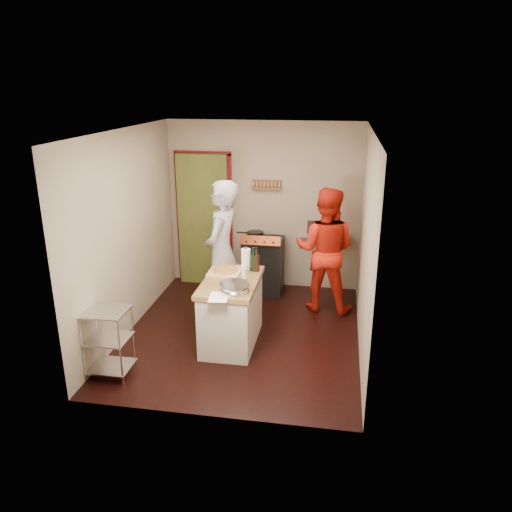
{
  "coord_description": "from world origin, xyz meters",
  "views": [
    {
      "loc": [
        1.15,
        -5.75,
        3.13
      ],
      "look_at": [
        0.18,
        0.0,
        1.09
      ],
      "focal_mm": 35.0,
      "sensor_mm": 36.0,
      "label": 1
    }
  ],
  "objects_px": {
    "person_stripe": "(222,253)",
    "person_red": "(325,250)",
    "island": "(232,309)",
    "wire_shelving": "(108,339)",
    "stove": "(263,265)"
  },
  "relations": [
    {
      "from": "person_stripe",
      "to": "person_red",
      "type": "distance_m",
      "value": 1.48
    },
    {
      "from": "island",
      "to": "person_red",
      "type": "relative_size",
      "value": 0.7
    },
    {
      "from": "person_stripe",
      "to": "person_red",
      "type": "height_order",
      "value": "person_stripe"
    },
    {
      "from": "wire_shelving",
      "to": "island",
      "type": "relative_size",
      "value": 0.64
    },
    {
      "from": "wire_shelving",
      "to": "stove",
      "type": "bearing_deg",
      "value": 63.15
    },
    {
      "from": "stove",
      "to": "wire_shelving",
      "type": "distance_m",
      "value": 2.94
    },
    {
      "from": "stove",
      "to": "person_red",
      "type": "xyz_separation_m",
      "value": [
        0.95,
        -0.45,
        0.44
      ]
    },
    {
      "from": "island",
      "to": "person_stripe",
      "type": "distance_m",
      "value": 0.85
    },
    {
      "from": "person_stripe",
      "to": "wire_shelving",
      "type": "bearing_deg",
      "value": -26.06
    },
    {
      "from": "wire_shelving",
      "to": "person_stripe",
      "type": "bearing_deg",
      "value": 59.26
    },
    {
      "from": "wire_shelving",
      "to": "person_red",
      "type": "distance_m",
      "value": 3.18
    },
    {
      "from": "island",
      "to": "person_stripe",
      "type": "xyz_separation_m",
      "value": [
        -0.26,
        0.61,
        0.52
      ]
    },
    {
      "from": "person_stripe",
      "to": "person_red",
      "type": "bearing_deg",
      "value": 118.87
    },
    {
      "from": "island",
      "to": "person_stripe",
      "type": "bearing_deg",
      "value": 113.2
    },
    {
      "from": "stove",
      "to": "wire_shelving",
      "type": "xyz_separation_m",
      "value": [
        -1.33,
        -2.62,
        -0.01
      ]
    }
  ]
}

